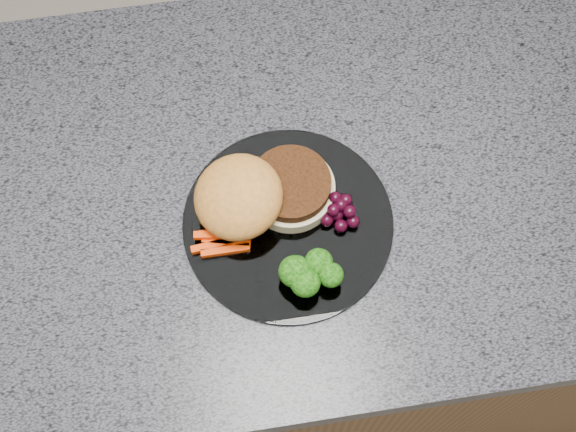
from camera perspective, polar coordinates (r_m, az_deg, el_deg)
The scene contains 7 objects.
island_cabinet at distance 1.45m, azimuth -2.71°, elevation -5.83°, with size 1.20×0.60×0.86m, color brown.
countertop at distance 1.03m, azimuth -3.80°, elevation 1.55°, with size 1.20×0.60×0.04m, color #484851.
plate at distance 0.99m, azimuth -0.00°, elevation -0.52°, with size 0.26×0.26×0.01m, color white.
burger at distance 0.97m, azimuth -2.20°, elevation 1.49°, with size 0.21×0.16×0.06m.
carrot_sticks at distance 0.97m, azimuth -4.68°, elevation -1.62°, with size 0.07×0.05×0.02m.
broccoli at distance 0.93m, azimuth 1.50°, elevation -4.08°, with size 0.08×0.06×0.05m.
grape_bunch at distance 0.98m, azimuth 3.73°, elevation 0.40°, with size 0.05×0.05×0.03m.
Camera 1 is at (0.00, -0.43, 1.82)m, focal length 50.00 mm.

